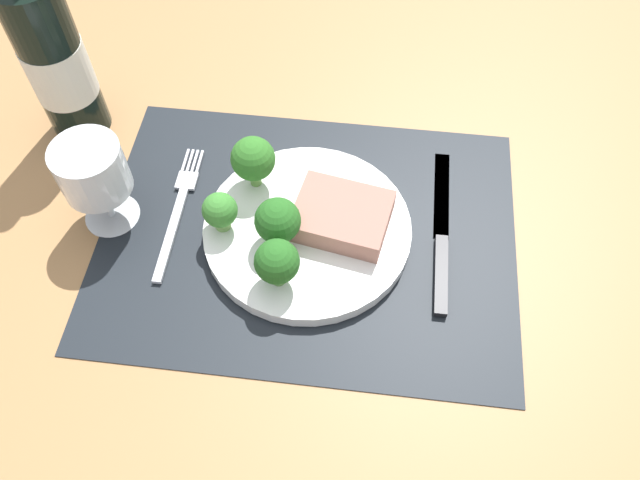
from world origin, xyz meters
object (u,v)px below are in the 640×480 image
knife (441,242)px  fork (178,210)px  plate (307,230)px  steak (342,216)px  wine_bottle (55,59)px  wine_glass (94,172)px

knife → fork: bearing=175.4°
plate → fork: 15.62cm
plate → steak: steak is taller
plate → steak: 4.48cm
steak → wine_bottle: bearing=159.7°
fork → wine_bottle: wine_bottle is taller
wine_glass → steak: bearing=1.4°
steak → wine_bottle: (-35.15, 13.02, 7.47)cm
plate → wine_glass: size_ratio=2.04×
wine_bottle → steak: bearing=-20.3°
fork → wine_bottle: bearing=143.9°
plate → fork: bearing=174.8°
steak → wine_glass: 27.33cm
plate → fork: size_ratio=1.23×
steak → fork: size_ratio=0.54×
knife → wine_glass: size_ratio=1.99×
wine_bottle → plate: bearing=-23.9°
knife → wine_bottle: (-46.66, 13.34, 10.17)cm
plate → knife: 15.33cm
steak → fork: bearing=178.3°
fork → wine_bottle: size_ratio=0.67×
steak → plate: bearing=-167.3°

